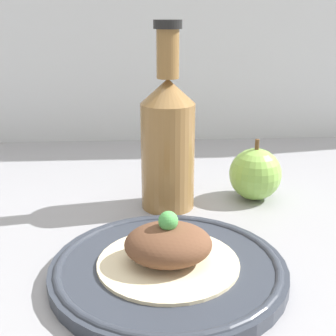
{
  "coord_description": "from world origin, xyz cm",
  "views": [
    {
      "loc": [
        -10.8,
        -52.63,
        28.89
      ],
      "look_at": [
        -7.32,
        3.65,
        9.61
      ],
      "focal_mm": 50.0,
      "sensor_mm": 36.0,
      "label": 1
    }
  ],
  "objects": [
    {
      "name": "plate",
      "position": [
        -7.91,
        -6.42,
        1.0
      ],
      "size": [
        26.79,
        26.79,
        1.89
      ],
      "color": "#2D333D",
      "rests_on": "ground_plane"
    },
    {
      "name": "plated_food",
      "position": [
        -7.91,
        -6.42,
        3.68
      ],
      "size": [
        16.03,
        16.03,
        6.48
      ],
      "color": "beige",
      "rests_on": "plate"
    },
    {
      "name": "apple",
      "position": [
        7.25,
        15.87,
        4.12
      ],
      "size": [
        8.23,
        8.23,
        9.81
      ],
      "color": "#84B74C",
      "rests_on": "ground_plane"
    },
    {
      "name": "cider_bottle",
      "position": [
        -6.72,
        13.71,
        10.69
      ],
      "size": [
        7.98,
        7.98,
        27.46
      ],
      "color": "olive",
      "rests_on": "ground_plane"
    },
    {
      "name": "ground_plane",
      "position": [
        0.0,
        0.0,
        -2.0
      ],
      "size": [
        180.0,
        110.0,
        4.0
      ],
      "primitive_type": "cube",
      "color": "gray"
    }
  ]
}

